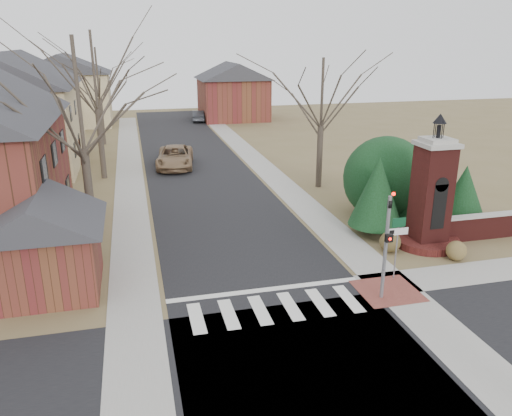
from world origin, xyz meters
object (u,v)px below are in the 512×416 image
object	(u,v)px
traffic_signal_pole	(387,237)
sign_post	(397,236)
distant_car	(198,116)
pickup_truck	(175,157)
brick_gate_monument	(430,203)

from	to	relation	value
traffic_signal_pole	sign_post	size ratio (longest dim) A/B	1.64
sign_post	distant_car	distance (m)	45.14
traffic_signal_pole	pickup_truck	distance (m)	24.26
sign_post	brick_gate_monument	bearing A→B (deg)	41.42
pickup_truck	distant_car	world-z (taller)	pickup_truck
pickup_truck	sign_post	bearing A→B (deg)	-64.02
traffic_signal_pole	brick_gate_monument	size ratio (longest dim) A/B	0.69
pickup_truck	traffic_signal_pole	bearing A→B (deg)	-67.97
traffic_signal_pole	brick_gate_monument	world-z (taller)	brick_gate_monument
brick_gate_monument	pickup_truck	world-z (taller)	brick_gate_monument
pickup_truck	brick_gate_monument	bearing A→B (deg)	-52.98
sign_post	pickup_truck	size ratio (longest dim) A/B	0.46
brick_gate_monument	traffic_signal_pole	bearing A→B (deg)	-136.76
traffic_signal_pole	pickup_truck	world-z (taller)	traffic_signal_pole
sign_post	brick_gate_monument	xyz separation A→B (m)	(3.41, 3.01, 0.22)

